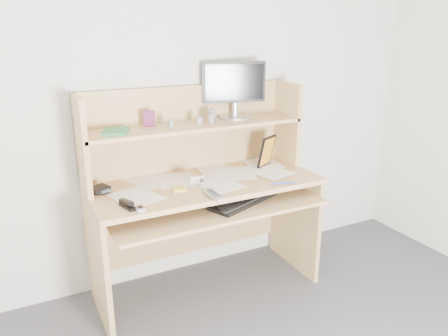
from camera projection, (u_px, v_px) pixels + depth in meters
name	position (u px, v px, depth m)	size (l,w,h in m)	color
back_wall	(184.00, 93.00, 2.79)	(3.60, 0.04, 2.50)	silver
desk	(200.00, 186.00, 2.76)	(1.40, 0.70, 1.30)	tan
paper_clutter	(206.00, 181.00, 2.67)	(1.32, 0.54, 0.01)	white
keyboard	(243.00, 200.00, 2.62)	(0.50, 0.33, 0.03)	black
tv_remote	(214.00, 195.00, 2.42)	(0.05, 0.18, 0.02)	#9B9B96
flip_phone	(140.00, 208.00, 2.25)	(0.04, 0.08, 0.02)	#ABABAD
stapler	(127.00, 204.00, 2.28)	(0.03, 0.12, 0.04)	black
wallet	(99.00, 189.00, 2.50)	(0.11, 0.09, 0.03)	black
sticky_note_pad	(179.00, 189.00, 2.54)	(0.08, 0.08, 0.01)	yellow
digital_camera	(197.00, 180.00, 2.61)	(0.08, 0.03, 0.05)	#BEBDC0
game_case	(267.00, 151.00, 2.92)	(0.15, 0.02, 0.21)	black
blue_pen	(283.00, 183.00, 2.62)	(0.01, 0.01, 0.16)	blue
card_box	(149.00, 119.00, 2.61)	(0.07, 0.02, 0.10)	maroon
shelf_book	(116.00, 131.00, 2.47)	(0.13, 0.18, 0.02)	#35864B
chip_stack_a	(171.00, 124.00, 2.58)	(0.03, 0.03, 0.05)	black
chip_stack_b	(211.00, 119.00, 2.70)	(0.04, 0.04, 0.06)	silver
chip_stack_c	(199.00, 121.00, 2.67)	(0.04, 0.04, 0.05)	black
chip_stack_d	(212.00, 115.00, 2.76)	(0.05, 0.05, 0.08)	white
monitor	(234.00, 88.00, 2.84)	(0.41, 0.21, 0.36)	#BABABF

